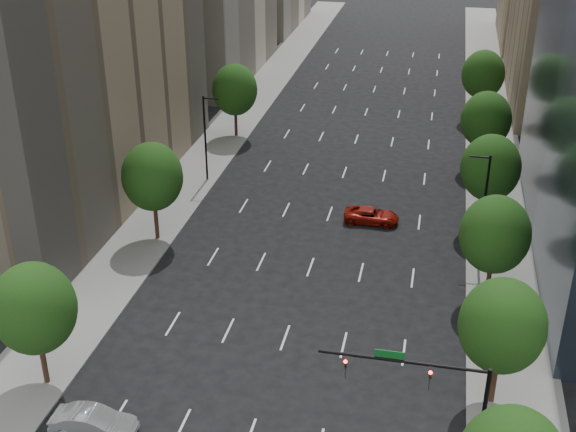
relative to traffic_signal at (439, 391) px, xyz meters
The scene contains 15 objects.
sidewalk_left 40.05m from the traffic_signal, 130.94° to the left, with size 6.00×200.00×0.15m, color slate.
sidewalk_right 30.84m from the traffic_signal, 80.59° to the left, with size 6.00×200.00×0.15m, color slate.
tree_right_1 6.96m from the traffic_signal, 59.96° to the left, with size 5.20×5.20×8.75m.
tree_right_2 18.34m from the traffic_signal, 79.09° to the left, with size 5.20×5.20×8.61m.
tree_right_3 30.21m from the traffic_signal, 83.40° to the left, with size 5.20×5.20×8.89m.
tree_right_4 44.14m from the traffic_signal, 85.49° to the left, with size 5.20×5.20×8.46m.
tree_right_5 60.11m from the traffic_signal, 86.69° to the left, with size 5.20×5.20×8.75m.
tree_left_0 24.62m from the traffic_signal, behind, with size 5.20×5.20×8.75m.
tree_left_1 32.96m from the traffic_signal, 138.11° to the left, with size 5.20×5.20×8.97m.
tree_left_2 53.91m from the traffic_signal, 117.07° to the left, with size 5.20×5.20×8.68m.
streetlight_rn 25.17m from the traffic_signal, 83.37° to the left, with size 1.70×0.20×9.00m.
streetlight_ln 42.42m from the traffic_signal, 124.40° to the left, with size 1.70×0.20×9.00m.
traffic_signal is the anchor object (origin of this frame).
car_silver 20.08m from the traffic_signal, behind, with size 1.76×5.05×1.66m, color #9F9FA4.
car_red_far 30.14m from the traffic_signal, 102.65° to the left, with size 2.30×4.98×1.38m, color maroon.
Camera 1 is at (9.19, -2.71, 31.56)m, focal length 47.10 mm.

